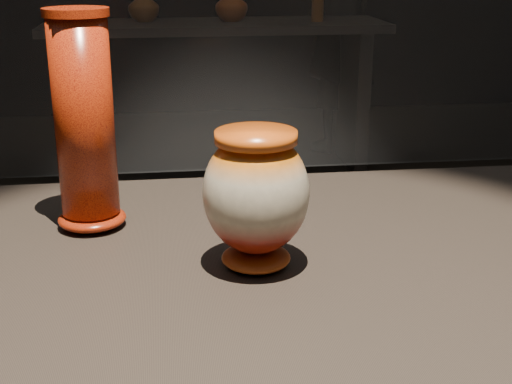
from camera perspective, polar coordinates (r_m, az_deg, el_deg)
main_vase at (r=0.96m, az=0.00°, el=-0.20°), size 0.16×0.16×0.19m
tall_vase at (r=1.11m, az=-13.54°, el=5.16°), size 0.13×0.13×0.34m
back_shelf at (r=4.34m, az=-3.19°, el=9.97°), size 2.00×0.60×0.90m
back_vase_left at (r=4.35m, az=-8.99°, el=14.55°), size 0.19×0.19×0.19m
back_vase_mid at (r=4.32m, az=-1.98°, el=14.80°), size 0.27×0.27×0.20m
back_vase_right at (r=4.33m, az=4.95°, el=14.33°), size 0.07×0.07×0.14m
visitor at (r=4.82m, az=6.89°, el=13.51°), size 0.75×0.71×1.73m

